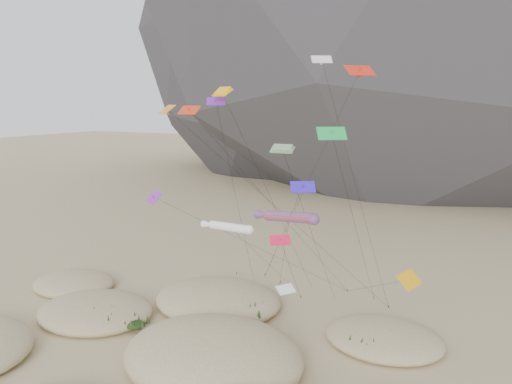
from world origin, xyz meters
TOP-DOWN VIEW (x-y plane):
  - ground at (0.00, 0.00)m, footprint 500.00×500.00m
  - dunes at (-2.24, 3.01)m, footprint 51.07×34.08m
  - dune_grass at (0.21, 3.09)m, footprint 42.13×28.84m
  - kite_stakes at (3.00, 23.37)m, footprint 19.80×4.83m
  - rainbow_tube_kite at (5.44, 12.46)m, footprint 8.34×10.65m
  - white_tube_kite at (0.89, 9.27)m, footprint 6.37×16.34m
  - orange_parafoil at (-0.87, 11.80)m, footprint 5.93×13.85m
  - multi_parafoil at (6.55, 8.82)m, footprint 2.00×14.05m
  - delta_kites at (4.31, 11.22)m, footprint 28.53×20.40m

SIDE VIEW (x-z plane):
  - ground at x=0.00m, z-range 0.00..0.00m
  - kite_stakes at x=3.00m, z-range 0.00..0.30m
  - dunes at x=-2.24m, z-range -1.53..3.02m
  - dune_grass at x=0.21m, z-range 0.06..1.64m
  - white_tube_kite at x=0.89m, z-range 4.96..16.18m
  - rainbow_tube_kite at x=5.44m, z-range 5.25..17.40m
  - delta_kites at x=4.31m, z-range 3.71..29.53m
  - multi_parafoil at x=6.55m, z-range 8.52..26.94m
  - orange_parafoil at x=-0.87m, z-range 10.86..34.10m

